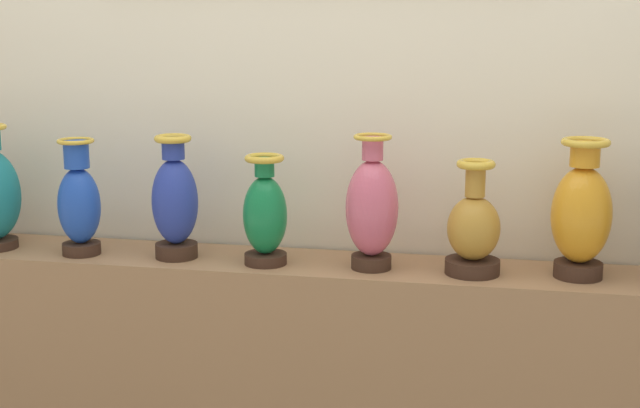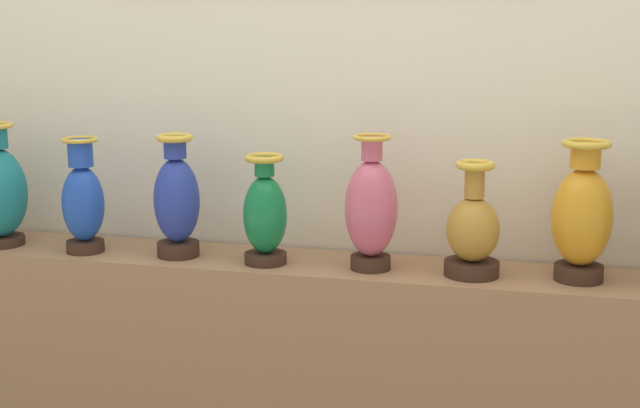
# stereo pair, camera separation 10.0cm
# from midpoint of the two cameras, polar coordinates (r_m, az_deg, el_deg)

# --- Properties ---
(display_shelf) EXTENTS (3.60, 0.31, 0.84)m
(display_shelf) POSITION_cam_midpoint_polar(r_m,az_deg,el_deg) (2.77, -1.06, -12.17)
(display_shelf) COLOR #99704C
(display_shelf) RESTS_ON ground_plane
(back_wall) EXTENTS (5.59, 0.14, 3.04)m
(back_wall) POSITION_cam_midpoint_polar(r_m,az_deg,el_deg) (2.74, -0.18, 11.46)
(back_wall) COLOR beige
(back_wall) RESTS_ON ground_plane
(vase_sapphire) EXTENTS (0.13, 0.13, 0.36)m
(vase_sapphire) POSITION_cam_midpoint_polar(r_m,az_deg,el_deg) (2.80, -16.36, 0.06)
(vase_sapphire) COLOR #382319
(vase_sapphire) RESTS_ON display_shelf
(vase_cobalt) EXTENTS (0.14, 0.14, 0.38)m
(vase_cobalt) POSITION_cam_midpoint_polar(r_m,az_deg,el_deg) (2.69, -10.45, 0.09)
(vase_cobalt) COLOR #382319
(vase_cobalt) RESTS_ON display_shelf
(vase_emerald) EXTENTS (0.13, 0.13, 0.33)m
(vase_emerald) POSITION_cam_midpoint_polar(r_m,az_deg,el_deg) (2.59, -4.69, -0.72)
(vase_emerald) COLOR #382319
(vase_emerald) RESTS_ON display_shelf
(vase_rose) EXTENTS (0.15, 0.15, 0.39)m
(vase_rose) POSITION_cam_midpoint_polar(r_m,az_deg,el_deg) (2.53, 2.26, -0.30)
(vase_rose) COLOR #382319
(vase_rose) RESTS_ON display_shelf
(vase_ochre) EXTENTS (0.16, 0.16, 0.33)m
(vase_ochre) POSITION_cam_midpoint_polar(r_m,az_deg,el_deg) (2.51, 8.82, -1.67)
(vase_ochre) COLOR #382319
(vase_ochre) RESTS_ON display_shelf
(vase_amber) EXTENTS (0.17, 0.17, 0.39)m
(vase_amber) POSITION_cam_midpoint_polar(r_m,az_deg,el_deg) (2.53, 15.53, -0.64)
(vase_amber) COLOR #382319
(vase_amber) RESTS_ON display_shelf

